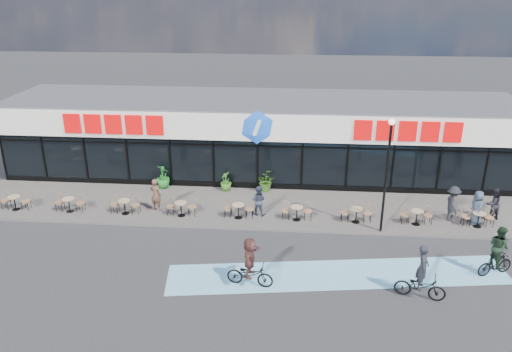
# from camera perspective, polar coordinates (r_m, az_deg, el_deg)

# --- Properties ---
(ground) EXTENTS (120.00, 120.00, 0.00)m
(ground) POSITION_cam_1_polar(r_m,az_deg,el_deg) (22.50, -1.26, -8.65)
(ground) COLOR #28282B
(ground) RESTS_ON ground
(sidewalk) EXTENTS (44.00, 5.00, 0.10)m
(sidewalk) POSITION_cam_1_polar(r_m,az_deg,el_deg) (26.43, -0.26, -3.60)
(sidewalk) COLOR #5B5551
(sidewalk) RESTS_ON ground
(bike_lane) EXTENTS (14.17, 4.13, 0.01)m
(bike_lane) POSITION_cam_1_polar(r_m,az_deg,el_deg) (21.21, 9.33, -11.03)
(bike_lane) COLOR #6FB2D2
(bike_lane) RESTS_ON ground
(building) EXTENTS (30.60, 6.57, 4.75)m
(building) POSITION_cam_1_polar(r_m,az_deg,el_deg) (30.65, 0.61, 4.65)
(building) COLOR black
(building) RESTS_ON ground
(lamp_post) EXTENTS (0.28, 0.28, 5.53)m
(lamp_post) POSITION_cam_1_polar(r_m,az_deg,el_deg) (23.41, 14.75, 0.97)
(lamp_post) COLOR black
(lamp_post) RESTS_ON sidewalk
(bistro_set_0) EXTENTS (1.54, 0.62, 0.90)m
(bistro_set_0) POSITION_cam_1_polar(r_m,az_deg,el_deg) (28.83, -25.79, -2.57)
(bistro_set_0) COLOR tan
(bistro_set_0) RESTS_ON sidewalk
(bistro_set_1) EXTENTS (1.54, 0.62, 0.90)m
(bistro_set_1) POSITION_cam_1_polar(r_m,az_deg,el_deg) (27.49, -20.51, -2.88)
(bistro_set_1) COLOR tan
(bistro_set_1) RESTS_ON sidewalk
(bistro_set_2) EXTENTS (1.54, 0.62, 0.90)m
(bistro_set_2) POSITION_cam_1_polar(r_m,az_deg,el_deg) (26.40, -14.74, -3.20)
(bistro_set_2) COLOR tan
(bistro_set_2) RESTS_ON sidewalk
(bistro_set_3) EXTENTS (1.54, 0.62, 0.90)m
(bistro_set_3) POSITION_cam_1_polar(r_m,az_deg,el_deg) (25.60, -8.53, -3.50)
(bistro_set_3) COLOR tan
(bistro_set_3) RESTS_ON sidewalk
(bistro_set_4) EXTENTS (1.54, 0.62, 0.90)m
(bistro_set_4) POSITION_cam_1_polar(r_m,az_deg,el_deg) (25.12, -2.01, -3.77)
(bistro_set_4) COLOR tan
(bistro_set_4) RESTS_ON sidewalk
(bistro_set_5) EXTENTS (1.54, 0.62, 0.90)m
(bistro_set_5) POSITION_cam_1_polar(r_m,az_deg,el_deg) (24.97, 4.68, -4.00)
(bistro_set_5) COLOR tan
(bistro_set_5) RESTS_ON sidewalk
(bistro_set_6) EXTENTS (1.54, 0.62, 0.90)m
(bistro_set_6) POSITION_cam_1_polar(r_m,az_deg,el_deg) (25.17, 11.36, -4.17)
(bistro_set_6) COLOR tan
(bistro_set_6) RESTS_ON sidewalk
(bistro_set_7) EXTENTS (1.54, 0.62, 0.90)m
(bistro_set_7) POSITION_cam_1_polar(r_m,az_deg,el_deg) (25.69, 17.86, -4.28)
(bistro_set_7) COLOR tan
(bistro_set_7) RESTS_ON sidewalk
(bistro_set_8) EXTENTS (1.54, 0.62, 0.90)m
(bistro_set_8) POSITION_cam_1_polar(r_m,az_deg,el_deg) (26.53, 24.02, -4.34)
(bistro_set_8) COLOR tan
(bistro_set_8) RESTS_ON sidewalk
(potted_plant_left) EXTENTS (1.08, 1.08, 1.37)m
(potted_plant_left) POSITION_cam_1_polar(r_m,az_deg,el_deg) (28.97, -10.59, -0.05)
(potted_plant_left) COLOR #1E6C23
(potted_plant_left) RESTS_ON sidewalk
(potted_plant_mid) EXTENTS (0.65, 0.65, 1.11)m
(potted_plant_mid) POSITION_cam_1_polar(r_m,az_deg,el_deg) (28.21, -3.47, -0.59)
(potted_plant_mid) COLOR #346F1F
(potted_plant_mid) RESTS_ON sidewalk
(potted_plant_right) EXTENTS (1.28, 1.34, 1.16)m
(potted_plant_right) POSITION_cam_1_polar(r_m,az_deg,el_deg) (28.10, 0.99, -0.59)
(potted_plant_right) COLOR #305B1A
(potted_plant_right) RESTS_ON sidewalk
(patron_left) EXTENTS (0.74, 0.60, 1.75)m
(patron_left) POSITION_cam_1_polar(r_m,az_deg,el_deg) (26.17, -11.37, -2.11)
(patron_left) COLOR brown
(patron_left) RESTS_ON sidewalk
(patron_right) EXTENTS (0.90, 0.79, 1.56)m
(patron_right) POSITION_cam_1_polar(r_m,az_deg,el_deg) (25.24, 0.29, -2.81)
(patron_right) COLOR #31374C
(patron_right) RESTS_ON sidewalk
(pedestrian_a) EXTENTS (0.59, 0.87, 1.73)m
(pedestrian_a) POSITION_cam_1_polar(r_m,az_deg,el_deg) (26.59, 23.94, -3.30)
(pedestrian_a) COLOR #334050
(pedestrian_a) RESTS_ON sidewalk
(pedestrian_b) EXTENTS (0.70, 1.19, 1.82)m
(pedestrian_b) POSITION_cam_1_polar(r_m,az_deg,el_deg) (26.43, 21.54, -2.96)
(pedestrian_b) COLOR black
(pedestrian_b) RESTS_ON sidewalk
(pedestrian_c) EXTENTS (1.02, 0.93, 1.69)m
(pedestrian_c) POSITION_cam_1_polar(r_m,az_deg,el_deg) (27.37, 25.43, -2.89)
(pedestrian_c) COLOR black
(pedestrian_c) RESTS_ON sidewalk
(cyclist_a) EXTENTS (2.00, 1.08, 2.26)m
(cyclist_a) POSITION_cam_1_polar(r_m,az_deg,el_deg) (20.20, 18.31, -11.31)
(cyclist_a) COLOR black
(cyclist_a) RESTS_ON ground
(cyclist_b) EXTENTS (1.71, 1.05, 2.21)m
(cyclist_b) POSITION_cam_1_polar(r_m,az_deg,el_deg) (22.66, 25.85, -8.03)
(cyclist_b) COLOR black
(cyclist_b) RESTS_ON ground
(cyclist_c) EXTENTS (1.95, 1.59, 2.11)m
(cyclist_c) POSITION_cam_1_polar(r_m,az_deg,el_deg) (19.84, -0.71, -10.21)
(cyclist_c) COLOR black
(cyclist_c) RESTS_ON ground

